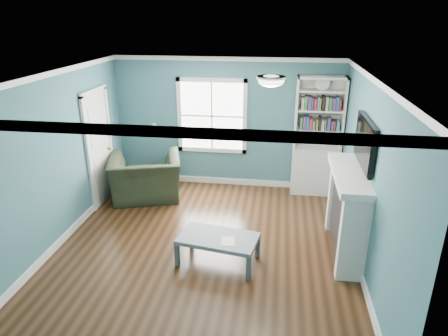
# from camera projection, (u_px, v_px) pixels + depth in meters

# --- Properties ---
(floor) EXTENTS (5.00, 5.00, 0.00)m
(floor) POSITION_uv_depth(u_px,v_px,m) (205.00, 247.00, 6.13)
(floor) COLOR black
(floor) RESTS_ON ground
(room_walls) EXTENTS (5.00, 5.00, 5.00)m
(room_walls) POSITION_uv_depth(u_px,v_px,m) (203.00, 150.00, 5.56)
(room_walls) COLOR teal
(room_walls) RESTS_ON ground
(trim) EXTENTS (4.50, 5.00, 2.60)m
(trim) POSITION_uv_depth(u_px,v_px,m) (203.00, 173.00, 5.69)
(trim) COLOR white
(trim) RESTS_ON ground
(window) EXTENTS (1.40, 0.06, 1.50)m
(window) POSITION_uv_depth(u_px,v_px,m) (212.00, 116.00, 7.94)
(window) COLOR white
(window) RESTS_ON room_walls
(bookshelf) EXTENTS (0.90, 0.35, 2.31)m
(bookshelf) POSITION_uv_depth(u_px,v_px,m) (316.00, 149.00, 7.69)
(bookshelf) COLOR silver
(bookshelf) RESTS_ON ground
(fireplace) EXTENTS (0.44, 1.58, 1.30)m
(fireplace) POSITION_uv_depth(u_px,v_px,m) (347.00, 213.00, 5.82)
(fireplace) COLOR black
(fireplace) RESTS_ON ground
(tv) EXTENTS (0.06, 1.10, 0.65)m
(tv) POSITION_uv_depth(u_px,v_px,m) (365.00, 143.00, 5.40)
(tv) COLOR black
(tv) RESTS_ON fireplace
(door) EXTENTS (0.12, 0.98, 2.17)m
(door) POSITION_uv_depth(u_px,v_px,m) (99.00, 147.00, 7.33)
(door) COLOR silver
(door) RESTS_ON ground
(ceiling_fixture) EXTENTS (0.38, 0.38, 0.15)m
(ceiling_fixture) POSITION_uv_depth(u_px,v_px,m) (271.00, 80.00, 5.18)
(ceiling_fixture) COLOR white
(ceiling_fixture) RESTS_ON room_walls
(light_switch) EXTENTS (0.08, 0.01, 0.12)m
(light_switch) POSITION_uv_depth(u_px,v_px,m) (155.00, 126.00, 8.19)
(light_switch) COLOR white
(light_switch) RESTS_ON room_walls
(recliner) EXTENTS (1.48, 1.19, 1.13)m
(recliner) POSITION_uv_depth(u_px,v_px,m) (145.00, 170.00, 7.60)
(recliner) COLOR black
(recliner) RESTS_ON ground
(coffee_table) EXTENTS (1.19, 0.78, 0.40)m
(coffee_table) POSITION_uv_depth(u_px,v_px,m) (218.00, 240.00, 5.67)
(coffee_table) COLOR #434B51
(coffee_table) RESTS_ON ground
(paper_sheet) EXTENTS (0.22, 0.27, 0.00)m
(paper_sheet) POSITION_uv_depth(u_px,v_px,m) (228.00, 241.00, 5.54)
(paper_sheet) COLOR white
(paper_sheet) RESTS_ON coffee_table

